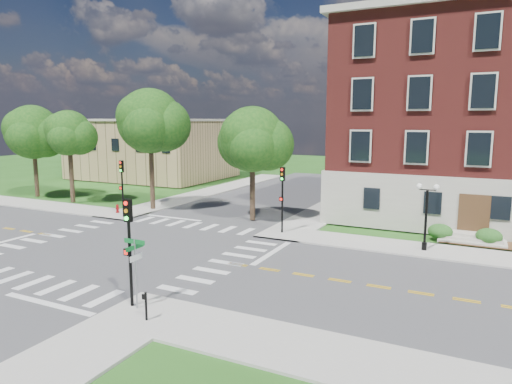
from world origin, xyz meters
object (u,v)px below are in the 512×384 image
at_px(traffic_signal_se, 129,238).
at_px(twin_lamp_west, 426,213).
at_px(street_sign_pole, 135,260).
at_px(traffic_signal_ne, 282,191).
at_px(push_button_post, 146,305).
at_px(traffic_signal_nw, 122,181).
at_px(fire_hydrant, 117,209).

xyz_separation_m(traffic_signal_se, twin_lamp_west, (10.61, 15.01, -0.66)).
bearing_deg(traffic_signal_se, street_sign_pole, -15.06).
bearing_deg(street_sign_pole, traffic_signal_ne, 88.69).
distance_m(traffic_signal_ne, push_button_post, 16.34).
xyz_separation_m(traffic_signal_ne, push_button_post, (0.79, -16.15, -2.39)).
distance_m(traffic_signal_nw, twin_lamp_west, 24.10).
xyz_separation_m(traffic_signal_se, traffic_signal_nw, (-13.47, 14.32, 0.00)).
bearing_deg(push_button_post, fire_hydrant, 135.64).
distance_m(street_sign_pole, fire_hydrant, 22.10).
relative_size(traffic_signal_se, twin_lamp_west, 1.13).
distance_m(traffic_signal_se, push_button_post, 2.98).
relative_size(traffic_signal_ne, twin_lamp_west, 1.13).
xyz_separation_m(traffic_signal_se, fire_hydrant, (-15.18, 15.45, -2.72)).
xyz_separation_m(twin_lamp_west, street_sign_pole, (-10.21, -15.12, -0.21)).
xyz_separation_m(twin_lamp_west, push_button_post, (-9.07, -15.91, -1.73)).
height_order(traffic_signal_nw, push_button_post, traffic_signal_nw).
bearing_deg(twin_lamp_west, traffic_signal_nw, -178.37).
xyz_separation_m(traffic_signal_se, street_sign_pole, (0.40, -0.11, -0.88)).
bearing_deg(push_button_post, traffic_signal_nw, 134.59).
bearing_deg(traffic_signal_nw, twin_lamp_west, 1.63).
xyz_separation_m(traffic_signal_nw, fire_hydrant, (-1.71, 1.13, -2.72)).
bearing_deg(street_sign_pole, push_button_post, -34.75).
relative_size(traffic_signal_nw, twin_lamp_west, 1.13).
distance_m(push_button_post, fire_hydrant, 23.39).
height_order(traffic_signal_ne, street_sign_pole, traffic_signal_ne).
bearing_deg(push_button_post, street_sign_pole, 145.25).
distance_m(street_sign_pole, push_button_post, 2.05).
xyz_separation_m(street_sign_pole, fire_hydrant, (-15.58, 15.56, -1.84)).
xyz_separation_m(street_sign_pole, push_button_post, (1.14, -0.79, -1.51)).
bearing_deg(twin_lamp_west, traffic_signal_se, -125.26).
xyz_separation_m(traffic_signal_ne, street_sign_pole, (-0.35, -15.35, -0.88)).
height_order(street_sign_pole, fire_hydrant, street_sign_pole).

